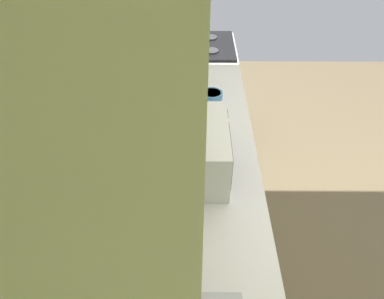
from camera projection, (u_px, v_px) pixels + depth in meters
ground_plane at (363, 247)px, 2.60m from camera, size 5.77×5.77×0.00m
wall_back at (117, 67)px, 1.71m from camera, size 3.73×0.12×2.80m
counter_run at (196, 258)px, 2.00m from camera, size 2.80×0.66×0.92m
window_back_wall at (83, 299)px, 0.97m from camera, size 0.51×0.02×0.58m
oven_range at (196, 93)px, 3.29m from camera, size 0.59×0.66×1.10m
microwave at (193, 150)px, 1.79m from camera, size 0.46×0.35×0.26m
bowl at (212, 95)px, 2.38m from camera, size 0.14×0.14×0.04m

